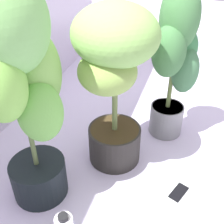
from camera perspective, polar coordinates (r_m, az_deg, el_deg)
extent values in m
plane|color=silver|center=(1.60, 4.35, -9.55)|extent=(8.00, 8.00, 0.00)
cylinder|color=black|center=(1.42, -14.48, -12.68)|extent=(0.26, 0.26, 0.19)
cylinder|color=#3E3126|center=(1.36, -14.99, -10.23)|extent=(0.24, 0.24, 0.02)
cylinder|color=#5D7341|center=(1.14, -17.75, 3.31)|extent=(0.02, 0.02, 0.73)
ellipsoid|color=#72B15B|center=(1.03, -20.53, 16.60)|extent=(0.32, 0.32, 0.37)
ellipsoid|color=#79B14F|center=(1.16, -15.25, 7.82)|extent=(0.28, 0.27, 0.36)
ellipsoid|color=#69B149|center=(1.15, -14.31, 0.02)|extent=(0.23, 0.23, 0.27)
cylinder|color=gray|center=(1.76, 10.86, -1.37)|extent=(0.20, 0.20, 0.19)
cylinder|color=#3C2B1D|center=(1.71, 11.17, 0.95)|extent=(0.18, 0.18, 0.02)
cylinder|color=olive|center=(1.57, 12.41, 10.28)|extent=(0.03, 0.03, 0.60)
ellipsoid|color=#41773F|center=(1.49, 13.52, 18.20)|extent=(0.29, 0.29, 0.35)
ellipsoid|color=#3E723D|center=(1.48, 11.39, 11.91)|extent=(0.23, 0.23, 0.28)
ellipsoid|color=#387A44|center=(1.61, 13.70, 12.65)|extent=(0.25, 0.26, 0.24)
ellipsoid|color=#407347|center=(1.60, 14.54, 8.08)|extent=(0.16, 0.17, 0.26)
cylinder|color=#282621|center=(1.54, 0.51, -6.32)|extent=(0.28, 0.28, 0.20)
cylinder|color=#3B2E18|center=(1.48, 0.53, -3.63)|extent=(0.26, 0.26, 0.02)
cylinder|color=olive|center=(1.32, 0.60, 6.47)|extent=(0.03, 0.03, 0.57)
ellipsoid|color=#7DB155|center=(1.23, 0.66, 15.45)|extent=(0.54, 0.54, 0.27)
ellipsoid|color=#83A74B|center=(1.24, -0.95, 8.16)|extent=(0.37, 0.37, 0.20)
cube|color=white|center=(1.47, 13.30, -15.61)|extent=(0.16, 0.12, 0.01)
cube|color=black|center=(1.46, 13.33, -15.49)|extent=(0.13, 0.10, 0.00)
cylinder|color=black|center=(1.12, -9.89, -20.22)|extent=(0.04, 0.04, 0.02)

